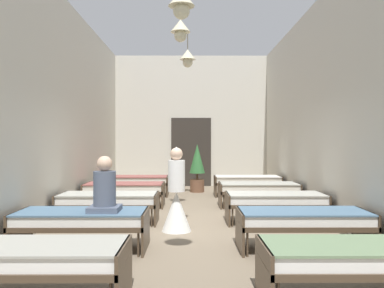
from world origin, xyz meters
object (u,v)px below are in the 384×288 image
bed_right_row_2 (275,200)px  bed_left_row_3 (125,189)px  bed_right_row_4 (247,181)px  nurse_near_aisle (176,201)px  potted_plant (197,166)px  bed_right_row_0 (358,258)px  bed_left_row_2 (109,200)px  bed_left_row_1 (82,220)px  bed_left_row_4 (135,181)px  bed_right_row_3 (259,189)px  bed_left_row_0 (29,258)px  bed_right_row_1 (303,220)px  patient_seated_primary (105,191)px

bed_right_row_2 → bed_left_row_3: size_ratio=1.00×
bed_right_row_4 → nurse_near_aisle: 4.88m
bed_right_row_4 → potted_plant: 1.72m
bed_right_row_0 → bed_right_row_4: same height
bed_left_row_2 → bed_left_row_3: 1.90m
bed_left_row_1 → bed_left_row_4: same height
bed_left_row_1 → nurse_near_aisle: (1.34, 1.20, 0.09)m
bed_right_row_2 → bed_right_row_4: size_ratio=1.00×
nurse_near_aisle → bed_right_row_2: bearing=94.1°
bed_right_row_3 → bed_left_row_4: size_ratio=1.00×
bed_left_row_0 → bed_left_row_1: same height
bed_right_row_0 → bed_left_row_2: (-3.23, 3.80, 0.00)m
bed_right_row_0 → bed_right_row_2: bearing=90.0°
bed_left_row_2 → nurse_near_aisle: nurse_near_aisle is taller
bed_left_row_1 → bed_right_row_1: 3.23m
bed_left_row_1 → bed_right_row_4: (3.23, 5.70, 0.00)m
bed_left_row_4 → bed_left_row_1: bearing=-90.0°
bed_right_row_1 → bed_left_row_3: 4.99m
bed_left_row_1 → bed_right_row_2: size_ratio=1.00×
bed_left_row_3 → potted_plant: size_ratio=1.27×
bed_right_row_4 → potted_plant: potted_plant is taller
bed_right_row_4 → bed_right_row_3: bearing=-90.0°
bed_right_row_3 → bed_right_row_4: size_ratio=1.00×
bed_right_row_4 → nurse_near_aisle: (-1.90, -4.50, 0.09)m
bed_left_row_2 → patient_seated_primary: bearing=-80.0°
bed_right_row_3 → bed_right_row_4: bearing=90.0°
patient_seated_primary → potted_plant: bearing=77.7°
bed_left_row_3 → bed_left_row_4: (0.00, 1.90, 0.00)m
patient_seated_primary → potted_plant: size_ratio=0.54×
bed_left_row_0 → bed_left_row_3: size_ratio=1.00×
bed_left_row_1 → nurse_near_aisle: 1.80m
bed_left_row_0 → bed_right_row_3: same height
bed_right_row_0 → patient_seated_primary: (-2.88, 1.82, 0.43)m
bed_left_row_4 → bed_right_row_4: same height
nurse_near_aisle → patient_seated_primary: (-0.99, -1.28, 0.34)m
patient_seated_primary → potted_plant: 6.81m
bed_right_row_2 → potted_plant: size_ratio=1.27×
bed_left_row_4 → potted_plant: (1.80, 0.87, 0.38)m
bed_right_row_1 → bed_left_row_3: size_ratio=1.00×
bed_left_row_2 → potted_plant: 5.02m
bed_left_row_3 → bed_right_row_2: bearing=-30.4°
bed_left_row_1 → potted_plant: (1.80, 6.57, 0.38)m
bed_left_row_1 → nurse_near_aisle: bearing=41.9°
bed_right_row_0 → bed_left_row_4: size_ratio=1.00×
bed_left_row_3 → potted_plant: potted_plant is taller
bed_right_row_3 → nurse_near_aisle: size_ratio=1.28×
bed_right_row_0 → bed_left_row_3: 6.55m
bed_left_row_2 → bed_right_row_3: same height
bed_right_row_1 → bed_right_row_2: 1.90m
bed_left_row_3 → bed_right_row_4: same height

